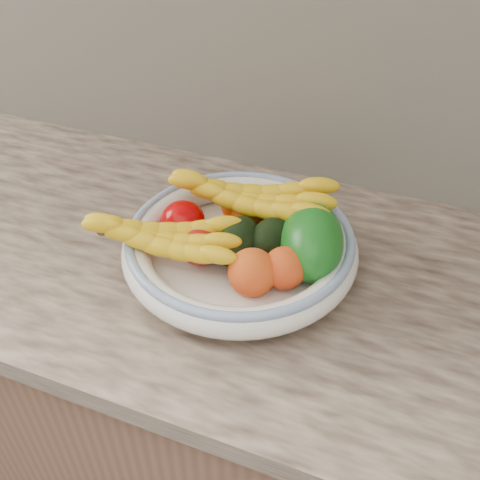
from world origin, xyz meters
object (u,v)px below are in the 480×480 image
(fruit_bowl, at_px, (240,245))
(green_mango, at_px, (311,242))
(banana_bunch_front, at_px, (163,241))
(banana_bunch_back, at_px, (250,202))

(fruit_bowl, bearing_deg, green_mango, 9.41)
(fruit_bowl, bearing_deg, banana_bunch_front, -145.46)
(banana_bunch_back, xyz_separation_m, banana_bunch_front, (-0.09, -0.14, -0.01))
(fruit_bowl, xyz_separation_m, banana_bunch_back, (-0.01, 0.07, 0.04))
(fruit_bowl, height_order, green_mango, green_mango)
(fruit_bowl, height_order, banana_bunch_back, banana_bunch_back)
(green_mango, distance_m, banana_bunch_back, 0.13)
(fruit_bowl, distance_m, green_mango, 0.12)
(green_mango, relative_size, banana_bunch_front, 0.59)
(fruit_bowl, relative_size, banana_bunch_front, 1.48)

